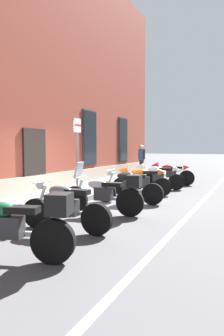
{
  "coord_description": "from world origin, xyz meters",
  "views": [
    {
      "loc": [
        -7.86,
        -4.58,
        1.65
      ],
      "look_at": [
        0.78,
        -0.39,
        0.98
      ],
      "focal_mm": 31.26,
      "sensor_mm": 36.0,
      "label": 1
    }
  ],
  "objects_px": {
    "motorcycle_red_sport": "(168,173)",
    "parking_sign": "(77,145)",
    "motorcycle_grey_naked": "(64,207)",
    "motorcycle_black_naked": "(128,187)",
    "motorcycle_green_touring": "(12,224)",
    "motorcycle_silver_touring": "(106,193)",
    "pedestrian_blue_top": "(141,158)",
    "pedestrian_dark_jacket": "(142,157)",
    "motorcycle_orange_sport": "(139,179)",
    "motorcycle_white_sport": "(155,175)"
  },
  "relations": [
    {
      "from": "motorcycle_green_touring",
      "to": "motorcycle_silver_touring",
      "type": "relative_size",
      "value": 0.97
    },
    {
      "from": "motorcycle_green_touring",
      "to": "motorcycle_orange_sport",
      "type": "relative_size",
      "value": 1.04
    },
    {
      "from": "motorcycle_black_naked",
      "to": "motorcycle_grey_naked",
      "type": "bearing_deg",
      "value": 179.99
    },
    {
      "from": "motorcycle_red_sport",
      "to": "motorcycle_silver_touring",
      "type": "bearing_deg",
      "value": -179.02
    },
    {
      "from": "motorcycle_orange_sport",
      "to": "pedestrian_dark_jacket",
      "type": "distance_m",
      "value": 7.43
    },
    {
      "from": "motorcycle_red_sport",
      "to": "motorcycle_green_touring",
      "type": "bearing_deg",
      "value": -178.61
    },
    {
      "from": "motorcycle_orange_sport",
      "to": "motorcycle_white_sport",
      "type": "bearing_deg",
      "value": -1.18
    },
    {
      "from": "parking_sign",
      "to": "motorcycle_red_sport",
      "type": "bearing_deg",
      "value": -20.54
    },
    {
      "from": "motorcycle_red_sport",
      "to": "motorcycle_white_sport",
      "type": "bearing_deg",
      "value": 175.2
    },
    {
      "from": "motorcycle_orange_sport",
      "to": "motorcycle_white_sport",
      "type": "relative_size",
      "value": 0.96
    },
    {
      "from": "motorcycle_silver_touring",
      "to": "motorcycle_orange_sport",
      "type": "relative_size",
      "value": 1.08
    },
    {
      "from": "motorcycle_grey_naked",
      "to": "pedestrian_blue_top",
      "type": "height_order",
      "value": "pedestrian_blue_top"
    },
    {
      "from": "motorcycle_black_naked",
      "to": "motorcycle_white_sport",
      "type": "relative_size",
      "value": 1.0
    },
    {
      "from": "motorcycle_grey_naked",
      "to": "motorcycle_silver_touring",
      "type": "height_order",
      "value": "motorcycle_silver_touring"
    },
    {
      "from": "motorcycle_green_touring",
      "to": "motorcycle_silver_touring",
      "type": "bearing_deg",
      "value": 2.2
    },
    {
      "from": "motorcycle_white_sport",
      "to": "parking_sign",
      "type": "distance_m",
      "value": 3.7
    },
    {
      "from": "motorcycle_silver_touring",
      "to": "parking_sign",
      "type": "xyz_separation_m",
      "value": [
        1.6,
        1.84,
        1.2
      ]
    },
    {
      "from": "motorcycle_grey_naked",
      "to": "motorcycle_red_sport",
      "type": "height_order",
      "value": "motorcycle_red_sport"
    },
    {
      "from": "pedestrian_blue_top",
      "to": "pedestrian_dark_jacket",
      "type": "height_order",
      "value": "pedestrian_dark_jacket"
    },
    {
      "from": "motorcycle_green_touring",
      "to": "pedestrian_blue_top",
      "type": "height_order",
      "value": "pedestrian_blue_top"
    },
    {
      "from": "pedestrian_dark_jacket",
      "to": "motorcycle_red_sport",
      "type": "bearing_deg",
      "value": -145.54
    },
    {
      "from": "motorcycle_black_naked",
      "to": "pedestrian_dark_jacket",
      "type": "distance_m",
      "value": 8.9
    },
    {
      "from": "motorcycle_red_sport",
      "to": "pedestrian_blue_top",
      "type": "relative_size",
      "value": 1.25
    },
    {
      "from": "motorcycle_silver_touring",
      "to": "parking_sign",
      "type": "relative_size",
      "value": 0.86
    },
    {
      "from": "motorcycle_black_naked",
      "to": "motorcycle_green_touring",
      "type": "bearing_deg",
      "value": -177.64
    },
    {
      "from": "motorcycle_black_naked",
      "to": "parking_sign",
      "type": "height_order",
      "value": "parking_sign"
    },
    {
      "from": "motorcycle_silver_touring",
      "to": "pedestrian_blue_top",
      "type": "xyz_separation_m",
      "value": [
        9.13,
        2.45,
        0.52
      ]
    },
    {
      "from": "motorcycle_grey_naked",
      "to": "motorcycle_orange_sport",
      "type": "distance_m",
      "value": 4.72
    },
    {
      "from": "motorcycle_black_naked",
      "to": "pedestrian_dark_jacket",
      "type": "bearing_deg",
      "value": 17.45
    },
    {
      "from": "motorcycle_white_sport",
      "to": "pedestrian_dark_jacket",
      "type": "relative_size",
      "value": 1.24
    },
    {
      "from": "motorcycle_orange_sport",
      "to": "pedestrian_dark_jacket",
      "type": "relative_size",
      "value": 1.19
    },
    {
      "from": "motorcycle_silver_touring",
      "to": "motorcycle_red_sport",
      "type": "xyz_separation_m",
      "value": [
        6.23,
        0.11,
        0.02
      ]
    },
    {
      "from": "motorcycle_silver_touring",
      "to": "motorcycle_orange_sport",
      "type": "height_order",
      "value": "motorcycle_silver_touring"
    },
    {
      "from": "pedestrian_blue_top",
      "to": "pedestrian_dark_jacket",
      "type": "bearing_deg",
      "value": 16.94
    },
    {
      "from": "motorcycle_red_sport",
      "to": "pedestrian_dark_jacket",
      "type": "height_order",
      "value": "pedestrian_dark_jacket"
    },
    {
      "from": "motorcycle_red_sport",
      "to": "parking_sign",
      "type": "xyz_separation_m",
      "value": [
        -4.63,
        1.74,
        1.18
      ]
    },
    {
      "from": "motorcycle_white_sport",
      "to": "pedestrian_dark_jacket",
      "type": "height_order",
      "value": "pedestrian_dark_jacket"
    },
    {
      "from": "motorcycle_grey_naked",
      "to": "parking_sign",
      "type": "bearing_deg",
      "value": 28.63
    },
    {
      "from": "motorcycle_red_sport",
      "to": "pedestrian_dark_jacket",
      "type": "xyz_separation_m",
      "value": [
        3.83,
        2.63,
        0.52
      ]
    },
    {
      "from": "motorcycle_grey_naked",
      "to": "motorcycle_white_sport",
      "type": "height_order",
      "value": "motorcycle_white_sport"
    },
    {
      "from": "motorcycle_red_sport",
      "to": "motorcycle_black_naked",
      "type": "bearing_deg",
      "value": -179.61
    },
    {
      "from": "pedestrian_blue_top",
      "to": "motorcycle_grey_naked",
      "type": "bearing_deg",
      "value": -167.55
    },
    {
      "from": "motorcycle_green_touring",
      "to": "parking_sign",
      "type": "distance_m",
      "value": 5.34
    },
    {
      "from": "motorcycle_grey_naked",
      "to": "motorcycle_white_sport",
      "type": "bearing_deg",
      "value": 1.43
    },
    {
      "from": "motorcycle_orange_sport",
      "to": "motorcycle_white_sport",
      "type": "height_order",
      "value": "motorcycle_white_sport"
    },
    {
      "from": "motorcycle_silver_touring",
      "to": "parking_sign",
      "type": "height_order",
      "value": "parking_sign"
    },
    {
      "from": "motorcycle_grey_naked",
      "to": "parking_sign",
      "type": "height_order",
      "value": "parking_sign"
    },
    {
      "from": "motorcycle_black_naked",
      "to": "motorcycle_red_sport",
      "type": "distance_m",
      "value": 4.63
    },
    {
      "from": "motorcycle_black_naked",
      "to": "motorcycle_white_sport",
      "type": "height_order",
      "value": "motorcycle_white_sport"
    },
    {
      "from": "motorcycle_red_sport",
      "to": "parking_sign",
      "type": "bearing_deg",
      "value": 159.46
    }
  ]
}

